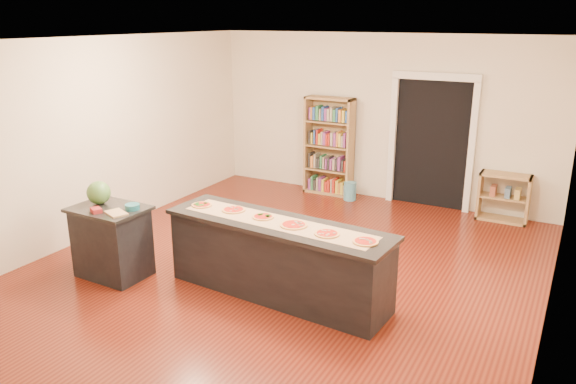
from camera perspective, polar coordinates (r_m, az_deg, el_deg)
The scene contains 18 objects.
room at distance 6.58m, azimuth -0.83°, elevation 2.87°, with size 6.00×7.00×2.80m.
doorway at distance 9.47m, azimuth 14.40°, elevation 5.60°, with size 1.40×0.09×2.21m.
kitchen_island at distance 6.36m, azimuth -1.06°, elevation -6.79°, with size 2.68×0.73×0.88m.
side_counter at distance 7.16m, azimuth -17.45°, elevation -4.81°, with size 0.89×0.65×0.88m.
bookshelf at distance 9.94m, azimuth 4.18°, elevation 4.66°, with size 0.86×0.31×1.72m, color #AA8552.
low_shelf at distance 9.29m, azimuth 21.06°, elevation -0.51°, with size 0.75×0.32×0.75m, color #AA8552.
waste_bin at distance 9.78m, azimuth 6.31°, elevation 0.09°, with size 0.22×0.22×0.32m, color teal.
kraft_paper at distance 6.19m, azimuth -1.10°, elevation -3.08°, with size 2.33×0.42×0.00m, color tan.
watermelon at distance 7.14m, azimuth -18.68°, elevation -0.07°, with size 0.28×0.28×0.28m, color #144214.
cutting_board at distance 6.76m, azimuth -17.06°, elevation -2.06°, with size 0.28×0.18×0.02m, color tan.
package_red at distance 6.88m, azimuth -18.91°, elevation -1.76°, with size 0.14×0.10×0.05m, color maroon.
package_teal at distance 6.85m, azimuth -15.53°, elevation -1.46°, with size 0.17×0.17×0.06m, color #195966.
pizza_a at distance 6.79m, azimuth -8.75°, elevation -1.31°, with size 0.25×0.25×0.02m.
pizza_b at distance 6.58m, azimuth -5.55°, elevation -1.80°, with size 0.26×0.26×0.02m.
pizza_c at distance 6.33m, azimuth -2.55°, elevation -2.52°, with size 0.25×0.25×0.02m.
pizza_d at distance 6.08m, azimuth 0.58°, elevation -3.36°, with size 0.30×0.30×0.02m.
pizza_e at distance 5.86m, azimuth 3.99°, elevation -4.24°, with size 0.25×0.25×0.02m.
pizza_f at distance 5.70m, azimuth 7.88°, elevation -5.00°, with size 0.27×0.27×0.02m.
Camera 1 is at (3.11, -5.55, 3.06)m, focal length 35.00 mm.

